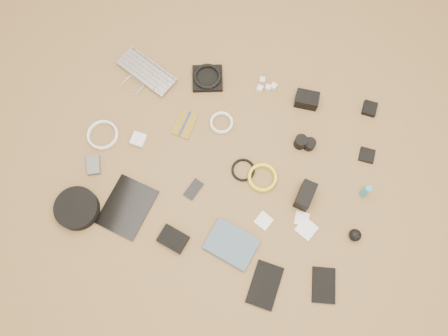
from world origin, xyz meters
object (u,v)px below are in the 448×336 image
(laptop, at_px, (141,78))
(paperback, at_px, (223,260))
(dslr_camera, at_px, (307,100))
(headphone_case, at_px, (77,208))
(tablet, at_px, (127,207))
(phone, at_px, (194,189))

(laptop, distance_m, paperback, 1.00)
(dslr_camera, bearing_deg, headphone_case, -140.32)
(dslr_camera, height_order, tablet, dslr_camera)
(laptop, relative_size, phone, 3.19)
(phone, bearing_deg, headphone_case, -134.81)
(phone, distance_m, paperback, 0.36)
(laptop, relative_size, paperback, 1.46)
(laptop, height_order, dslr_camera, dslr_camera)
(phone, bearing_deg, paperback, -32.54)
(tablet, xyz_separation_m, paperback, (0.49, -0.12, 0.00))
(laptop, distance_m, phone, 0.65)
(phone, bearing_deg, laptop, 150.58)
(laptop, distance_m, tablet, 0.67)
(laptop, xyz_separation_m, dslr_camera, (0.84, 0.10, 0.02))
(dslr_camera, height_order, paperback, dslr_camera)
(laptop, xyz_separation_m, tablet, (0.16, -0.65, -0.01))
(dslr_camera, distance_m, tablet, 1.01)
(laptop, bearing_deg, paperback, -26.58)
(paperback, bearing_deg, laptop, 54.13)
(dslr_camera, xyz_separation_m, tablet, (-0.68, -0.75, -0.03))
(phone, xyz_separation_m, paperback, (0.22, -0.28, 0.01))
(tablet, bearing_deg, headphone_case, -151.77)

